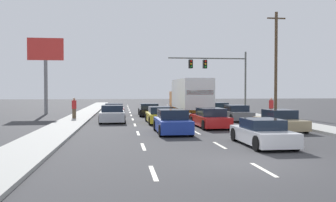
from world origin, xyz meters
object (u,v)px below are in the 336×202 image
at_px(car_tan, 280,121).
at_px(utility_pole_mid, 276,63).
at_px(car_black, 149,110).
at_px(car_red, 210,118).
at_px(car_green, 218,109).
at_px(car_blue, 172,122).
at_px(car_white, 262,133).
at_px(box_truck, 189,96).
at_px(pedestrian_mid_block, 74,108).
at_px(car_yellow, 160,116).
at_px(traffic_signal_mast, 214,68).
at_px(car_maroon, 114,110).
at_px(roadside_billboard, 46,61).
at_px(pedestrian_near_corner, 271,108).
at_px(car_gray, 236,113).
at_px(car_silver, 113,114).

distance_m(car_tan, utility_pole_mid, 13.70).
height_order(car_black, car_red, car_red).
bearing_deg(car_tan, car_green, 90.83).
xyz_separation_m(car_blue, car_white, (3.34, -5.01, -0.08)).
height_order(box_truck, car_green, box_truck).
bearing_deg(pedestrian_mid_block, car_red, -36.69).
height_order(car_black, car_white, car_black).
bearing_deg(car_tan, car_red, 149.39).
bearing_deg(pedestrian_mid_block, car_yellow, -28.49).
bearing_deg(utility_pole_mid, car_yellow, -152.82).
bearing_deg(traffic_signal_mast, car_white, -99.57).
distance_m(car_maroon, traffic_signal_mast, 12.38).
height_order(car_red, pedestrian_mid_block, pedestrian_mid_block).
xyz_separation_m(car_blue, roadside_billboard, (-10.65, 18.26, 4.91)).
distance_m(roadside_billboard, pedestrian_near_corner, 22.91).
bearing_deg(car_green, car_tan, -89.17).
bearing_deg(pedestrian_near_corner, traffic_signal_mast, 103.20).
bearing_deg(car_red, car_green, 72.36).
xyz_separation_m(car_maroon, car_tan, (10.38, -14.61, 0.02)).
bearing_deg(car_black, car_gray, -44.29).
height_order(car_red, pedestrian_near_corner, pedestrian_near_corner).
height_order(car_black, pedestrian_near_corner, pedestrian_near_corner).
relative_size(pedestrian_near_corner, pedestrian_mid_block, 1.00).
height_order(car_blue, roadside_billboard, roadside_billboard).
bearing_deg(pedestrian_near_corner, roadside_billboard, 155.24).
height_order(car_gray, car_tan, car_gray).
distance_m(car_green, pedestrian_near_corner, 6.33).
bearing_deg(car_black, pedestrian_mid_block, -146.26).
relative_size(car_white, car_green, 0.91).
bearing_deg(car_red, car_gray, 56.33).
bearing_deg(box_truck, car_maroon, 146.45).
relative_size(car_red, pedestrian_mid_block, 2.66).
height_order(traffic_signal_mast, utility_pole_mid, utility_pole_mid).
relative_size(traffic_signal_mast, utility_pole_mid, 0.90).
height_order(car_maroon, traffic_signal_mast, traffic_signal_mast).
bearing_deg(car_green, car_white, -99.47).
distance_m(car_maroon, car_green, 10.23).
bearing_deg(car_black, traffic_signal_mast, 29.91).
relative_size(box_truck, car_green, 1.97).
xyz_separation_m(car_yellow, car_red, (2.97, -3.58, 0.02)).
distance_m(car_yellow, car_white, 12.02).
bearing_deg(pedestrian_near_corner, car_white, -114.79).
height_order(car_white, car_gray, car_gray).
bearing_deg(pedestrian_near_corner, car_red, -139.02).
xyz_separation_m(box_truck, car_gray, (3.32, -2.78, -1.42)).
height_order(car_silver, car_green, car_silver).
bearing_deg(car_maroon, car_white, -71.10).
distance_m(car_maroon, car_silver, 7.41).
relative_size(car_blue, car_red, 0.90).
distance_m(car_red, car_tan, 4.42).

